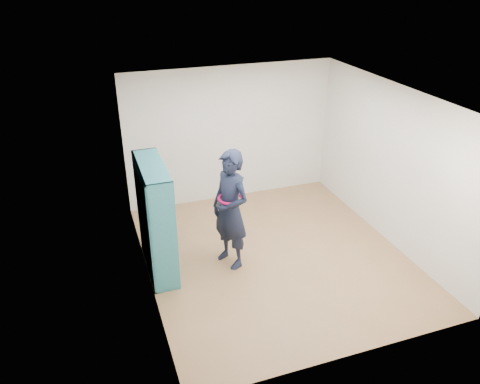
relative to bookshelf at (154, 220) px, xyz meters
name	(u,v)px	position (x,y,z in m)	size (l,w,h in m)	color
floor	(275,256)	(1.83, -0.31, -0.85)	(4.50, 4.50, 0.00)	olive
ceiling	(281,97)	(1.83, -0.31, 1.75)	(4.50, 4.50, 0.00)	white
wall_left	(143,204)	(-0.17, -0.31, 0.45)	(0.02, 4.50, 2.60)	beige
wall_right	(391,166)	(3.83, -0.31, 0.45)	(0.02, 4.50, 2.60)	beige
wall_back	(231,135)	(1.83, 1.94, 0.45)	(4.00, 0.02, 2.60)	beige
wall_front	(360,268)	(1.83, -2.56, 0.45)	(4.00, 0.02, 2.60)	beige
bookshelf	(154,220)	(0.00, 0.00, 0.00)	(0.38, 1.29, 1.72)	#27757B
person	(231,210)	(1.11, -0.24, 0.09)	(0.69, 0.81, 1.88)	black
smartphone	(219,204)	(0.93, -0.23, 0.22)	(0.07, 0.09, 0.13)	silver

